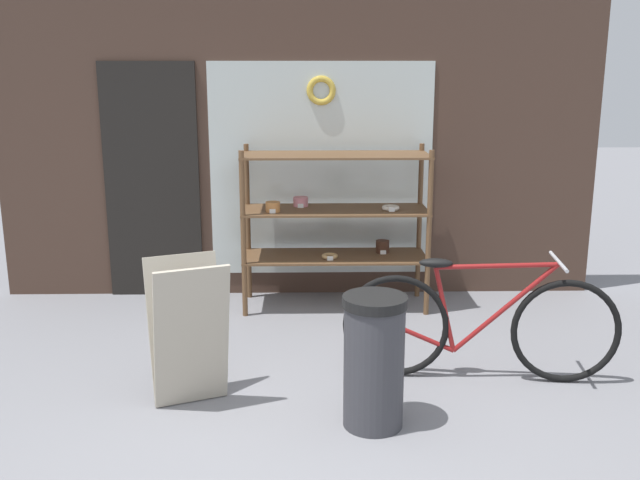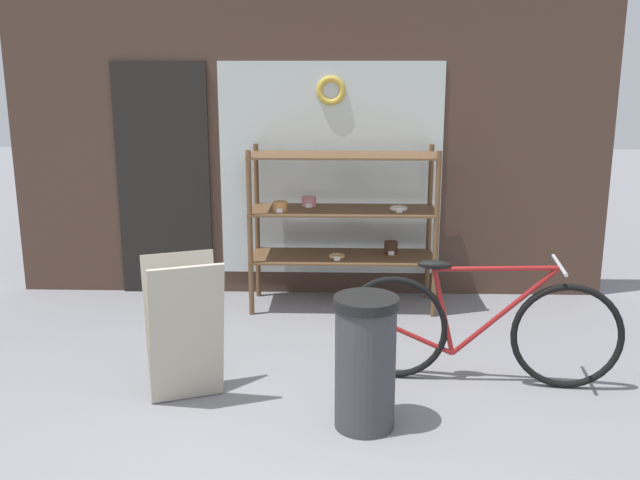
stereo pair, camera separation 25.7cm
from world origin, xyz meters
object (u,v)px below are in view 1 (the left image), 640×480
at_px(display_case, 335,213).
at_px(bicycle, 479,325).
at_px(trash_bin, 374,357).
at_px(sandwich_board, 189,332).

height_order(display_case, bicycle, display_case).
height_order(display_case, trash_bin, display_case).
bearing_deg(display_case, bicycle, -59.83).
xyz_separation_m(sandwich_board, trash_bin, (1.11, -0.32, -0.04)).
distance_m(display_case, sandwich_board, 2.12).
relative_size(bicycle, trash_bin, 2.29).
relative_size(display_case, sandwich_board, 1.73).
relative_size(bicycle, sandwich_board, 1.99).
bearing_deg(trash_bin, display_case, 93.62).
distance_m(bicycle, sandwich_board, 1.90).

